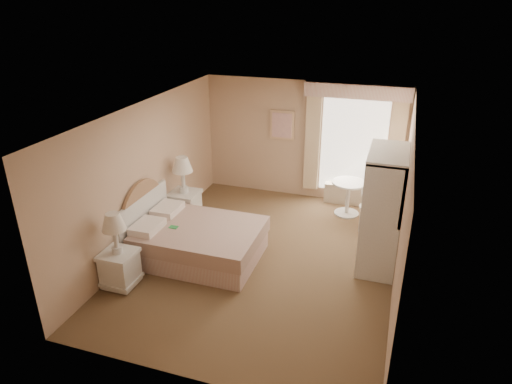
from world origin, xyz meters
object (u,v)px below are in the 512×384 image
(nightstand_near, at_px, (119,260))
(round_table, at_px, (348,193))
(bed, at_px, (194,239))
(cafe_chair, at_px, (371,203))
(nightstand_far, at_px, (184,199))
(armoire, at_px, (382,219))

(nightstand_near, distance_m, round_table, 4.58)
(bed, distance_m, cafe_chair, 3.35)
(nightstand_near, distance_m, nightstand_far, 2.20)
(nightstand_near, height_order, cafe_chair, nightstand_near)
(round_table, bearing_deg, bed, -132.53)
(bed, distance_m, armoire, 3.08)
(nightstand_near, distance_m, armoire, 4.12)
(bed, relative_size, armoire, 1.06)
(bed, relative_size, nightstand_far, 1.57)
(nightstand_near, height_order, nightstand_far, nightstand_far)
(nightstand_near, bearing_deg, round_table, 50.18)
(nightstand_far, bearing_deg, round_table, 24.15)
(bed, distance_m, nightstand_far, 1.33)
(bed, distance_m, nightstand_near, 1.31)
(nightstand_near, relative_size, nightstand_far, 0.92)
(cafe_chair, height_order, armoire, armoire)
(armoire, bearing_deg, bed, -165.38)
(cafe_chair, bearing_deg, armoire, -81.17)
(cafe_chair, xyz_separation_m, armoire, (0.24, -1.21, 0.29))
(nightstand_near, distance_m, cafe_chair, 4.59)
(round_table, relative_size, armoire, 0.36)
(round_table, bearing_deg, nightstand_near, -129.82)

